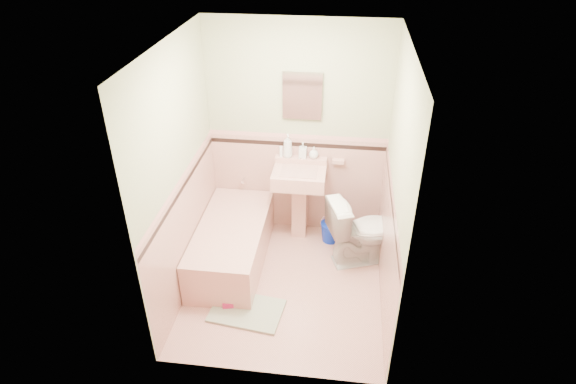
# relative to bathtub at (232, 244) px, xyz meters

# --- Properties ---
(floor) EXTENTS (2.20, 2.20, 0.00)m
(floor) POSITION_rel_bathtub_xyz_m (0.63, -0.33, -0.23)
(floor) COLOR tan
(floor) RESTS_ON ground
(ceiling) EXTENTS (2.20, 2.20, 0.00)m
(ceiling) POSITION_rel_bathtub_xyz_m (0.63, -0.33, 2.27)
(ceiling) COLOR white
(ceiling) RESTS_ON ground
(wall_back) EXTENTS (2.50, 0.00, 2.50)m
(wall_back) POSITION_rel_bathtub_xyz_m (0.63, 0.77, 1.02)
(wall_back) COLOR beige
(wall_back) RESTS_ON ground
(wall_front) EXTENTS (2.50, 0.00, 2.50)m
(wall_front) POSITION_rel_bathtub_xyz_m (0.63, -1.43, 1.02)
(wall_front) COLOR beige
(wall_front) RESTS_ON ground
(wall_left) EXTENTS (0.00, 2.50, 2.50)m
(wall_left) POSITION_rel_bathtub_xyz_m (-0.37, -0.33, 1.02)
(wall_left) COLOR beige
(wall_left) RESTS_ON ground
(wall_right) EXTENTS (0.00, 2.50, 2.50)m
(wall_right) POSITION_rel_bathtub_xyz_m (1.63, -0.33, 1.02)
(wall_right) COLOR beige
(wall_right) RESTS_ON ground
(wainscot_back) EXTENTS (2.00, 0.00, 2.00)m
(wainscot_back) POSITION_rel_bathtub_xyz_m (0.63, 0.76, 0.38)
(wainscot_back) COLOR #D49B8E
(wainscot_back) RESTS_ON ground
(wainscot_front) EXTENTS (2.00, 0.00, 2.00)m
(wainscot_front) POSITION_rel_bathtub_xyz_m (0.63, -1.42, 0.38)
(wainscot_front) COLOR #D49B8E
(wainscot_front) RESTS_ON ground
(wainscot_left) EXTENTS (0.00, 2.20, 2.20)m
(wainscot_left) POSITION_rel_bathtub_xyz_m (-0.36, -0.33, 0.38)
(wainscot_left) COLOR #D49B8E
(wainscot_left) RESTS_ON ground
(wainscot_right) EXTENTS (0.00, 2.20, 2.20)m
(wainscot_right) POSITION_rel_bathtub_xyz_m (1.62, -0.33, 0.38)
(wainscot_right) COLOR #D49B8E
(wainscot_right) RESTS_ON ground
(accent_back) EXTENTS (2.00, 0.00, 2.00)m
(accent_back) POSITION_rel_bathtub_xyz_m (0.63, 0.75, 0.90)
(accent_back) COLOR black
(accent_back) RESTS_ON ground
(accent_front) EXTENTS (2.00, 0.00, 2.00)m
(accent_front) POSITION_rel_bathtub_xyz_m (0.63, -1.41, 0.90)
(accent_front) COLOR black
(accent_front) RESTS_ON ground
(accent_left) EXTENTS (0.00, 2.20, 2.20)m
(accent_left) POSITION_rel_bathtub_xyz_m (-0.35, -0.33, 0.89)
(accent_left) COLOR black
(accent_left) RESTS_ON ground
(accent_right) EXTENTS (0.00, 2.20, 2.20)m
(accent_right) POSITION_rel_bathtub_xyz_m (1.61, -0.33, 0.89)
(accent_right) COLOR black
(accent_right) RESTS_ON ground
(cap_back) EXTENTS (2.00, 0.00, 2.00)m
(cap_back) POSITION_rel_bathtub_xyz_m (0.63, 0.75, 0.99)
(cap_back) COLOR tan
(cap_back) RESTS_ON ground
(cap_front) EXTENTS (2.00, 0.00, 2.00)m
(cap_front) POSITION_rel_bathtub_xyz_m (0.63, -1.41, 0.99)
(cap_front) COLOR tan
(cap_front) RESTS_ON ground
(cap_left) EXTENTS (0.00, 2.20, 2.20)m
(cap_left) POSITION_rel_bathtub_xyz_m (-0.35, -0.33, 1.00)
(cap_left) COLOR tan
(cap_left) RESTS_ON ground
(cap_right) EXTENTS (0.00, 2.20, 2.20)m
(cap_right) POSITION_rel_bathtub_xyz_m (1.61, -0.33, 1.00)
(cap_right) COLOR tan
(cap_right) RESTS_ON ground
(bathtub) EXTENTS (0.70, 1.50, 0.45)m
(bathtub) POSITION_rel_bathtub_xyz_m (0.00, 0.00, 0.00)
(bathtub) COLOR tan
(bathtub) RESTS_ON floor
(tub_faucet) EXTENTS (0.04, 0.12, 0.04)m
(tub_faucet) POSITION_rel_bathtub_xyz_m (0.00, 0.72, 0.41)
(tub_faucet) COLOR silver
(tub_faucet) RESTS_ON wall_back
(sink) EXTENTS (0.58, 0.48, 0.92)m
(sink) POSITION_rel_bathtub_xyz_m (0.68, 0.53, 0.23)
(sink) COLOR tan
(sink) RESTS_ON floor
(sink_faucet) EXTENTS (0.02, 0.02, 0.10)m
(sink_faucet) POSITION_rel_bathtub_xyz_m (0.68, 0.67, 0.72)
(sink_faucet) COLOR silver
(sink_faucet) RESTS_ON sink
(medicine_cabinet) EXTENTS (0.37, 0.04, 0.47)m
(medicine_cabinet) POSITION_rel_bathtub_xyz_m (0.68, 0.74, 1.47)
(medicine_cabinet) COLOR white
(medicine_cabinet) RESTS_ON wall_back
(soap_dish) EXTENTS (0.13, 0.08, 0.04)m
(soap_dish) POSITION_rel_bathtub_xyz_m (1.10, 0.73, 0.72)
(soap_dish) COLOR tan
(soap_dish) RESTS_ON wall_back
(soap_bottle_left) EXTENTS (0.13, 0.13, 0.27)m
(soap_bottle_left) POSITION_rel_bathtub_xyz_m (0.53, 0.71, 0.89)
(soap_bottle_left) COLOR #B2B2B2
(soap_bottle_left) RESTS_ON sink
(soap_bottle_mid) EXTENTS (0.08, 0.08, 0.18)m
(soap_bottle_mid) POSITION_rel_bathtub_xyz_m (0.70, 0.71, 0.85)
(soap_bottle_mid) COLOR #B2B2B2
(soap_bottle_mid) RESTS_ON sink
(soap_bottle_right) EXTENTS (0.11, 0.11, 0.14)m
(soap_bottle_right) POSITION_rel_bathtub_xyz_m (0.82, 0.71, 0.82)
(soap_bottle_right) COLOR #B2B2B2
(soap_bottle_right) RESTS_ON sink
(tube) EXTENTS (0.04, 0.04, 0.12)m
(tube) POSITION_rel_bathtub_xyz_m (0.45, 0.71, 0.82)
(tube) COLOR white
(tube) RESTS_ON sink
(toilet) EXTENTS (0.88, 0.68, 0.79)m
(toilet) POSITION_rel_bathtub_xyz_m (1.42, 0.21, 0.17)
(toilet) COLOR white
(toilet) RESTS_ON floor
(bucket) EXTENTS (0.28, 0.28, 0.24)m
(bucket) POSITION_rel_bathtub_xyz_m (1.06, 0.52, -0.10)
(bucket) COLOR #0B29BD
(bucket) RESTS_ON floor
(bath_mat) EXTENTS (0.74, 0.54, 0.03)m
(bath_mat) POSITION_rel_bathtub_xyz_m (0.31, -0.75, -0.21)
(bath_mat) COLOR gray
(bath_mat) RESTS_ON floor
(shoe) EXTENTS (0.14, 0.09, 0.05)m
(shoe) POSITION_rel_bathtub_xyz_m (0.13, -0.73, -0.17)
(shoe) COLOR #BF1E59
(shoe) RESTS_ON bath_mat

